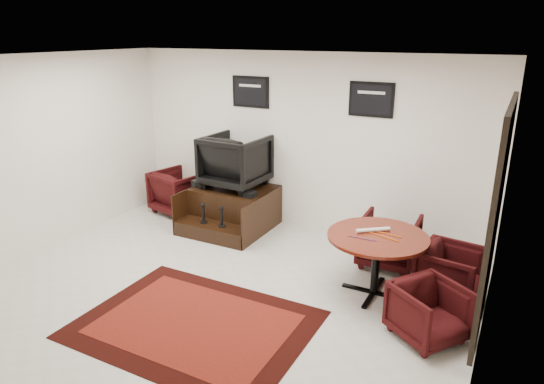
{
  "coord_description": "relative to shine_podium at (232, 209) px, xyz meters",
  "views": [
    {
      "loc": [
        3.09,
        -4.39,
        3.08
      ],
      "look_at": [
        0.32,
        0.9,
        1.09
      ],
      "focal_mm": 32.0,
      "sensor_mm": 36.0,
      "label": 1
    }
  ],
  "objects": [
    {
      "name": "ground",
      "position": [
        0.95,
        -1.91,
        -0.3
      ],
      "size": [
        6.0,
        6.0,
        0.0
      ],
      "primitive_type": "plane",
      "color": "silver",
      "rests_on": "ground"
    },
    {
      "name": "room_shell",
      "position": [
        1.36,
        -1.79,
        1.48
      ],
      "size": [
        6.02,
        5.02,
        2.81
      ],
      "color": "white",
      "rests_on": "ground"
    },
    {
      "name": "area_rug",
      "position": [
        1.14,
        -2.61,
        -0.3
      ],
      "size": [
        2.49,
        1.87,
        0.01
      ],
      "color": "black",
      "rests_on": "ground"
    },
    {
      "name": "shine_podium",
      "position": [
        0.0,
        0.0,
        0.0
      ],
      "size": [
        1.28,
        1.31,
        0.66
      ],
      "color": "black",
      "rests_on": "ground"
    },
    {
      "name": "shine_chair",
      "position": [
        0.0,
        0.14,
        0.83
      ],
      "size": [
        0.95,
        0.9,
        0.95
      ],
      "primitive_type": "imported",
      "rotation": [
        0.0,
        0.0,
        3.1
      ],
      "color": "black",
      "rests_on": "shine_podium"
    },
    {
      "name": "shoes_pair",
      "position": [
        -0.51,
        -0.09,
        0.41
      ],
      "size": [
        0.28,
        0.33,
        0.11
      ],
      "color": "black",
      "rests_on": "shine_podium"
    },
    {
      "name": "polish_kit",
      "position": [
        0.42,
        -0.2,
        0.4
      ],
      "size": [
        0.26,
        0.2,
        0.09
      ],
      "primitive_type": "cube",
      "rotation": [
        0.0,
        0.0,
        -0.11
      ],
      "color": "black",
      "rests_on": "shine_podium"
    },
    {
      "name": "umbrella_black",
      "position": [
        -0.73,
        -0.1,
        0.1
      ],
      "size": [
        0.3,
        0.11,
        0.81
      ],
      "primitive_type": null,
      "color": "black",
      "rests_on": "ground"
    },
    {
      "name": "umbrella_hooked",
      "position": [
        -0.75,
        0.01,
        0.08
      ],
      "size": [
        0.29,
        0.11,
        0.78
      ],
      "primitive_type": null,
      "color": "black",
      "rests_on": "ground"
    },
    {
      "name": "armchair_side",
      "position": [
        -1.2,
        0.16,
        0.11
      ],
      "size": [
        0.97,
        0.93,
        0.84
      ],
      "primitive_type": "imported",
      "rotation": [
        0.0,
        0.0,
        2.91
      ],
      "color": "black",
      "rests_on": "ground"
    },
    {
      "name": "meeting_table",
      "position": [
        2.7,
        -1.04,
        0.39
      ],
      "size": [
        1.2,
        1.2,
        0.78
      ],
      "color": "#46160A",
      "rests_on": "ground"
    },
    {
      "name": "table_chair_back",
      "position": [
        2.64,
        -0.16,
        0.08
      ],
      "size": [
        0.77,
        0.73,
        0.77
      ],
      "primitive_type": "imported",
      "rotation": [
        0.0,
        0.0,
        3.17
      ],
      "color": "black",
      "rests_on": "ground"
    },
    {
      "name": "table_chair_window",
      "position": [
        3.52,
        -0.7,
        0.05
      ],
      "size": [
        0.74,
        0.78,
        0.71
      ],
      "primitive_type": "imported",
      "rotation": [
        0.0,
        0.0,
        1.43
      ],
      "color": "black",
      "rests_on": "ground"
    },
    {
      "name": "table_chair_corner",
      "position": [
        3.45,
        -1.67,
        0.03
      ],
      "size": [
        0.88,
        0.89,
        0.67
      ],
      "primitive_type": "imported",
      "rotation": [
        0.0,
        0.0,
        0.95
      ],
      "color": "black",
      "rests_on": "ground"
    },
    {
      "name": "paper_roll",
      "position": [
        2.62,
        -0.97,
        0.51
      ],
      "size": [
        0.36,
        0.3,
        0.05
      ],
      "primitive_type": "cylinder",
      "rotation": [
        0.0,
        1.57,
        0.66
      ],
      "color": "silver",
      "rests_on": "meeting_table"
    },
    {
      "name": "table_clutter",
      "position": [
        2.71,
        -1.05,
        0.49
      ],
      "size": [
        0.57,
        0.32,
        0.01
      ],
      "color": "#DC570C",
      "rests_on": "meeting_table"
    }
  ]
}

